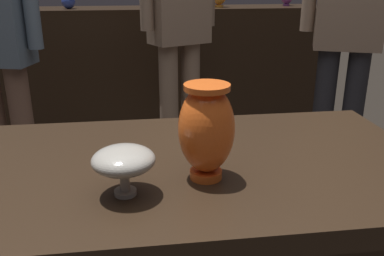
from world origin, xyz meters
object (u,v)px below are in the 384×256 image
(vase_centerpiece, at_px, (206,129))
(vase_tall_behind, at_px, (124,161))
(shelf_vase_left, at_px, (68,0))
(visitor_near_right, at_px, (350,14))
(visitor_center_back, at_px, (179,12))

(vase_centerpiece, xyz_separation_m, vase_tall_behind, (-0.17, -0.05, -0.04))
(vase_tall_behind, height_order, shelf_vase_left, shelf_vase_left)
(shelf_vase_left, bearing_deg, visitor_near_right, -34.49)
(vase_centerpiece, relative_size, shelf_vase_left, 1.24)
(vase_centerpiece, relative_size, visitor_center_back, 0.12)
(visitor_center_back, height_order, visitor_near_right, visitor_near_right)
(vase_centerpiece, height_order, shelf_vase_left, shelf_vase_left)
(vase_centerpiece, height_order, visitor_center_back, visitor_center_back)
(visitor_near_right, bearing_deg, visitor_center_back, -2.58)
(shelf_vase_left, bearing_deg, visitor_center_back, -43.92)
(vase_tall_behind, relative_size, visitor_near_right, 0.07)
(vase_centerpiece, height_order, vase_tall_behind, vase_centerpiece)
(shelf_vase_left, relative_size, visitor_center_back, 0.10)
(vase_tall_behind, height_order, visitor_center_back, visitor_center_back)
(vase_centerpiece, bearing_deg, visitor_near_right, 52.72)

